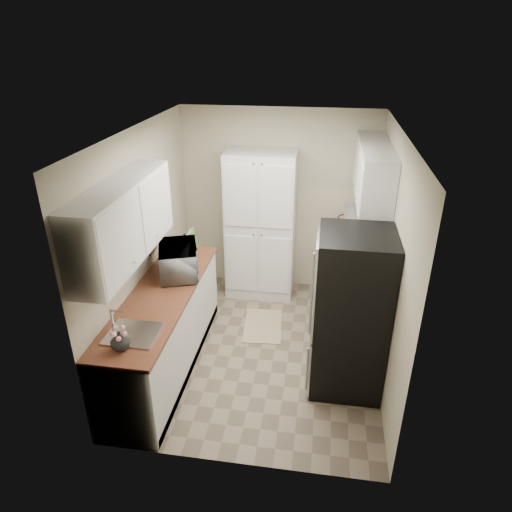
{
  "coord_description": "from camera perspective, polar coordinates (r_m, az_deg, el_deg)",
  "views": [
    {
      "loc": [
        0.59,
        -4.27,
        3.34
      ],
      "look_at": [
        -0.08,
        0.15,
        1.13
      ],
      "focal_mm": 32.0,
      "sensor_mm": 36.0,
      "label": 1
    }
  ],
  "objects": [
    {
      "name": "countertop_right",
      "position": [
        5.99,
        11.75,
        1.69
      ],
      "size": [
        0.63,
        0.83,
        0.04
      ],
      "primitive_type": "cube",
      "color": "brown",
      "rests_on": "base_cabinet_right"
    },
    {
      "name": "pantry_cabinet",
      "position": [
        6.11,
        0.59,
        3.77
      ],
      "size": [
        0.9,
        0.55,
        2.0
      ],
      "primitive_type": "cube",
      "color": "silver",
      "rests_on": "ground"
    },
    {
      "name": "toaster_oven",
      "position": [
        5.92,
        11.52,
        2.9
      ],
      "size": [
        0.44,
        0.49,
        0.24
      ],
      "primitive_type": "cube",
      "rotation": [
        0.0,
        0.0,
        0.29
      ],
      "color": "silver",
      "rests_on": "countertop_right"
    },
    {
      "name": "fruit_basket",
      "position": [
        5.86,
        11.55,
        4.57
      ],
      "size": [
        0.32,
        0.32,
        0.12
      ],
      "primitive_type": null,
      "rotation": [
        0.0,
        0.0,
        0.16
      ],
      "color": "#EC5F00",
      "rests_on": "toaster_oven"
    },
    {
      "name": "base_cabinet_left",
      "position": [
        5.06,
        -11.34,
        -9.22
      ],
      "size": [
        0.6,
        2.3,
        0.88
      ],
      "primitive_type": "cube",
      "color": "silver",
      "rests_on": "ground"
    },
    {
      "name": "microwave",
      "position": [
        5.06,
        -9.64,
        -0.53
      ],
      "size": [
        0.58,
        0.7,
        0.33
      ],
      "primitive_type": "imported",
      "rotation": [
        0.0,
        0.0,
        1.91
      ],
      "color": "#A8A7AB",
      "rests_on": "countertop_left"
    },
    {
      "name": "room_shell",
      "position": [
        4.63,
        0.52,
        4.6
      ],
      "size": [
        2.64,
        3.24,
        2.52
      ],
      "color": "#B2AA90",
      "rests_on": "ground"
    },
    {
      "name": "wine_bottle",
      "position": [
        5.41,
        -8.82,
        1.08
      ],
      "size": [
        0.07,
        0.07,
        0.29
      ],
      "primitive_type": "cylinder",
      "color": "black",
      "rests_on": "countertop_left"
    },
    {
      "name": "cutting_board",
      "position": [
        5.56,
        -7.87,
        1.81
      ],
      "size": [
        0.03,
        0.22,
        0.27
      ],
      "primitive_type": "cube",
      "rotation": [
        0.0,
        0.0,
        0.07
      ],
      "color": "#579539",
      "rests_on": "countertop_left"
    },
    {
      "name": "ground",
      "position": [
        5.45,
        0.65,
        -11.47
      ],
      "size": [
        3.2,
        3.2,
        0.0
      ],
      "primitive_type": "plane",
      "color": "#7A6B56",
      "rests_on": "ground"
    },
    {
      "name": "kitchen_mat",
      "position": [
        5.81,
        0.87,
        -8.69
      ],
      "size": [
        0.52,
        0.77,
        0.01
      ],
      "primitive_type": "cube",
      "rotation": [
        0.0,
        0.0,
        0.08
      ],
      "color": "tan",
      "rests_on": "ground"
    },
    {
      "name": "electric_range",
      "position": [
        5.48,
        11.46,
        -5.76
      ],
      "size": [
        0.71,
        0.78,
        1.13
      ],
      "color": "#B7B7BC",
      "rests_on": "ground"
    },
    {
      "name": "base_cabinet_right",
      "position": [
        6.19,
        11.37,
        -2.18
      ],
      "size": [
        0.6,
        0.8,
        0.88
      ],
      "primitive_type": "cube",
      "color": "silver",
      "rests_on": "ground"
    },
    {
      "name": "flower_vase",
      "position": [
        4.06,
        -16.64,
        -10.09
      ],
      "size": [
        0.19,
        0.19,
        0.17
      ],
      "primitive_type": "imported",
      "rotation": [
        0.0,
        0.0,
        -0.18
      ],
      "color": "white",
      "rests_on": "countertop_left"
    },
    {
      "name": "refrigerator",
      "position": [
        4.6,
        11.72,
        -7.04
      ],
      "size": [
        0.7,
        0.72,
        1.7
      ],
      "primitive_type": "cube",
      "color": "#B7B7BC",
      "rests_on": "ground"
    },
    {
      "name": "countertop_left",
      "position": [
        4.82,
        -11.82,
        -4.75
      ],
      "size": [
        0.63,
        2.33,
        0.04
      ],
      "primitive_type": "cube",
      "color": "brown",
      "rests_on": "base_cabinet_left"
    }
  ]
}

